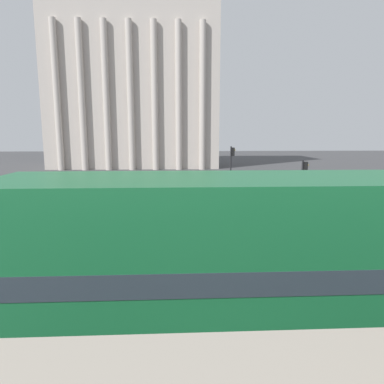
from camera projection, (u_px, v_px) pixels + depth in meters
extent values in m
cylinder|color=black|center=(88.00, 319.00, 8.46)|extent=(1.07, 0.22, 1.07)
cube|color=#196638|center=(259.00, 307.00, 7.26)|extent=(10.68, 2.53, 1.76)
cube|color=#2D3842|center=(260.00, 258.00, 7.08)|extent=(10.46, 2.55, 0.45)
cube|color=#196638|center=(262.00, 213.00, 6.92)|extent=(10.68, 2.53, 1.46)
cube|color=#BCB2A8|center=(135.00, 89.00, 52.76)|extent=(24.85, 11.40, 23.69)
cube|color=#ADA399|center=(133.00, 5.00, 50.73)|extent=(25.45, 12.00, 0.50)
cylinder|color=#BCB2A8|center=(57.00, 97.00, 46.51)|extent=(0.90, 0.90, 20.14)
cylinder|color=#BCB2A8|center=(82.00, 97.00, 46.67)|extent=(0.90, 0.90, 20.14)
cylinder|color=#BCB2A8|center=(106.00, 97.00, 46.84)|extent=(0.90, 0.90, 20.14)
cylinder|color=#BCB2A8|center=(130.00, 97.00, 47.00)|extent=(0.90, 0.90, 20.14)
cylinder|color=#BCB2A8|center=(155.00, 97.00, 47.16)|extent=(0.90, 0.90, 20.14)
cylinder|color=#BCB2A8|center=(179.00, 97.00, 47.32)|extent=(0.90, 0.90, 20.14)
cylinder|color=#BCB2A8|center=(202.00, 97.00, 47.48)|extent=(0.90, 0.90, 20.14)
cylinder|color=black|center=(258.00, 231.00, 12.22)|extent=(0.12, 0.12, 3.27)
cube|color=black|center=(264.00, 198.00, 12.03)|extent=(0.20, 0.24, 0.70)
sphere|color=green|center=(267.00, 194.00, 12.01)|extent=(0.14, 0.14, 0.14)
cylinder|color=black|center=(301.00, 189.00, 20.93)|extent=(0.12, 0.12, 3.48)
cube|color=black|center=(306.00, 168.00, 20.72)|extent=(0.20, 0.24, 0.70)
sphere|color=gold|center=(307.00, 165.00, 20.70)|extent=(0.14, 0.14, 0.14)
cylinder|color=black|center=(231.00, 171.00, 28.21)|extent=(0.12, 0.12, 4.05)
cube|color=black|center=(233.00, 152.00, 27.96)|extent=(0.20, 0.24, 0.70)
sphere|color=gold|center=(235.00, 150.00, 27.94)|extent=(0.14, 0.14, 0.14)
cylinder|color=black|center=(285.00, 201.00, 24.67)|extent=(0.60, 0.18, 0.60)
cylinder|color=black|center=(293.00, 206.00, 22.94)|extent=(0.60, 0.18, 0.60)
cylinder|color=black|center=(247.00, 201.00, 24.53)|extent=(0.60, 0.18, 0.60)
cylinder|color=black|center=(252.00, 206.00, 22.81)|extent=(0.60, 0.18, 0.60)
cube|color=black|center=(269.00, 199.00, 23.69)|extent=(4.20, 1.75, 0.55)
cube|color=#2D3842|center=(267.00, 192.00, 23.59)|extent=(1.89, 1.61, 0.50)
cylinder|color=black|center=(183.00, 212.00, 21.08)|extent=(0.60, 0.18, 0.60)
cylinder|color=black|center=(183.00, 219.00, 19.36)|extent=(0.60, 0.18, 0.60)
cylinder|color=black|center=(137.00, 212.00, 20.94)|extent=(0.60, 0.18, 0.60)
cylinder|color=black|center=(134.00, 219.00, 19.22)|extent=(0.60, 0.18, 0.60)
cube|color=#19234C|center=(159.00, 211.00, 20.10)|extent=(4.20, 1.75, 0.55)
cube|color=#2D3842|center=(156.00, 202.00, 20.01)|extent=(1.89, 1.61, 0.50)
cylinder|color=#282B33|center=(327.00, 230.00, 16.64)|extent=(0.14, 0.14, 0.84)
cylinder|color=#282B33|center=(331.00, 230.00, 16.65)|extent=(0.14, 0.14, 0.84)
cylinder|color=yellow|center=(330.00, 215.00, 16.52)|extent=(0.32, 0.32, 0.66)
sphere|color=tan|center=(331.00, 206.00, 16.44)|extent=(0.23, 0.23, 0.23)
cylinder|color=#282B33|center=(115.00, 219.00, 18.74)|extent=(0.14, 0.14, 0.86)
cylinder|color=#282B33|center=(118.00, 219.00, 18.75)|extent=(0.14, 0.14, 0.86)
cylinder|color=silver|center=(116.00, 205.00, 18.62)|extent=(0.32, 0.32, 0.68)
sphere|color=tan|center=(116.00, 197.00, 18.54)|extent=(0.23, 0.23, 0.23)
cylinder|color=#282B33|center=(235.00, 185.00, 31.23)|extent=(0.14, 0.14, 0.85)
cylinder|color=#282B33|center=(237.00, 185.00, 31.24)|extent=(0.14, 0.14, 0.85)
cylinder|color=slate|center=(236.00, 177.00, 31.11)|extent=(0.32, 0.32, 0.67)
sphere|color=tan|center=(236.00, 172.00, 31.03)|extent=(0.23, 0.23, 0.23)
cylinder|color=#282B33|center=(93.00, 202.00, 23.82)|extent=(0.14, 0.14, 0.79)
cylinder|color=#282B33|center=(96.00, 202.00, 23.83)|extent=(0.14, 0.14, 0.79)
cylinder|color=#284799|center=(94.00, 192.00, 23.71)|extent=(0.32, 0.32, 0.62)
sphere|color=tan|center=(94.00, 186.00, 23.64)|extent=(0.21, 0.21, 0.21)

